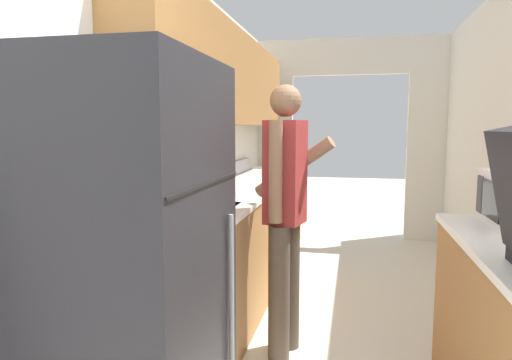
# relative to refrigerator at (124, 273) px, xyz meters

# --- Properties ---
(wall_left) EXTENTS (0.38, 7.37, 2.50)m
(wall_left) POSITION_rel_refrigerator_xyz_m (-0.30, 1.65, 0.67)
(wall_left) COLOR silver
(wall_left) RESTS_ON ground_plane
(wall_far_with_doorway) EXTENTS (2.72, 0.06, 2.50)m
(wall_far_with_doorway) POSITION_rel_refrigerator_xyz_m (0.81, 4.29, 0.59)
(wall_far_with_doorway) COLOR silver
(wall_far_with_doorway) RESTS_ON ground_plane
(counter_left) EXTENTS (0.62, 3.64, 0.91)m
(counter_left) POSITION_rel_refrigerator_xyz_m (-0.05, 1.97, -0.38)
(counter_left) COLOR #9E6B38
(counter_left) RESTS_ON ground_plane
(refrigerator) EXTENTS (0.73, 0.82, 1.66)m
(refrigerator) POSITION_rel_refrigerator_xyz_m (0.00, 0.00, 0.00)
(refrigerator) COLOR black
(refrigerator) RESTS_ON ground_plane
(range_oven) EXTENTS (0.66, 0.79, 1.05)m
(range_oven) POSITION_rel_refrigerator_xyz_m (-0.04, 3.21, -0.37)
(range_oven) COLOR #B7B7BC
(range_oven) RESTS_ON ground_plane
(person) EXTENTS (0.53, 0.43, 1.65)m
(person) POSITION_rel_refrigerator_xyz_m (0.48, 1.10, 0.06)
(person) COLOR #4C4238
(person) RESTS_ON ground_plane
(knife) EXTENTS (0.06, 0.29, 0.02)m
(knife) POSITION_rel_refrigerator_xyz_m (0.00, 3.73, 0.08)
(knife) COLOR #B7B7BC
(knife) RESTS_ON counter_left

